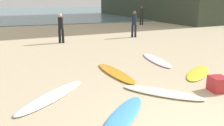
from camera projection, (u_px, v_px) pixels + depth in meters
The scene contains 11 objects.
ocean_water at pixel (42, 12), 40.66m from camera, with size 120.00×40.00×0.08m, color slate.
surfboard_0 at pixel (198, 73), 8.12m from camera, with size 0.59×1.99×0.06m, color yellow.
surfboard_1 at pixel (53, 96), 6.22m from camera, with size 0.54×2.56×0.07m, color white.
surfboard_2 at pixel (162, 93), 6.42m from camera, with size 0.55×2.19×0.08m, color silver.
surfboard_3 at pixel (123, 116), 5.14m from camera, with size 0.52×2.18×0.09m, color #469BDA.
surfboard_4 at pixel (115, 73), 8.09m from camera, with size 0.53×2.48×0.08m, color orange.
surfboard_6 at pixel (156, 60), 9.78m from camera, with size 0.56×2.39×0.07m, color white.
beachgoer_near at pixel (142, 14), 22.39m from camera, with size 0.37×0.37×1.69m.
beachgoer_mid at pixel (134, 23), 15.36m from camera, with size 0.36×0.36×1.65m.
beachgoer_far at pixel (61, 27), 13.41m from camera, with size 0.39×0.39×1.62m.
beach_cooler at pixel (218, 84), 6.59m from camera, with size 0.46×0.42×0.40m, color #B2282D.
Camera 1 is at (-2.83, -3.04, 2.47)m, focal length 38.99 mm.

